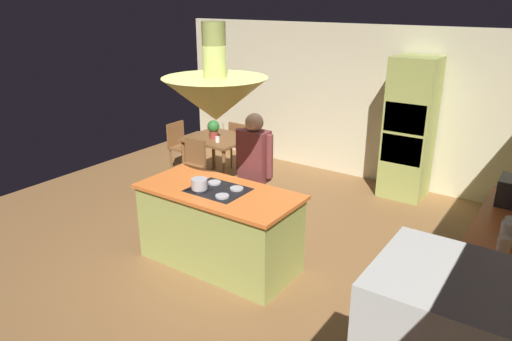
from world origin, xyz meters
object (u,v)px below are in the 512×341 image
Objects in this scene: oven_tower at (409,129)px; chair_facing_island at (191,163)px; canister_sugar at (508,233)px; canister_flour at (504,245)px; chair_by_back_wall at (242,142)px; chair_at_corner at (180,143)px; kitchen_island at (219,227)px; dining_table at (218,143)px; cup_on_table at (217,139)px; person_at_island at (254,170)px; cooking_pot_on_cooktop at (199,184)px; potted_plant_on_table at (213,128)px; canister_tea at (510,227)px.

oven_tower is 3.39m from chair_facing_island.
canister_sugar is (1.74, -2.79, -0.04)m from oven_tower.
canister_flour is at bearing -14.24° from chair_facing_island.
chair_facing_island is 1.00× the size of chair_by_back_wall.
kitchen_island is at bearing -129.31° from chair_at_corner.
dining_table is 10.80× the size of cup_on_table.
kitchen_island is 0.86m from person_at_island.
person_at_island is at bearing -113.55° from oven_tower.
canister_flour is 3.03m from cooking_pot_on_cooktop.
kitchen_island reaches higher than cup_on_table.
chair_by_back_wall is at bearing -170.44° from oven_tower.
potted_plant_on_table is at bearing -95.46° from chair_at_corner.
cup_on_table is 0.51× the size of canister_tea.
chair_by_back_wall is at bearing 117.96° from cooking_pot_on_cooktop.
chair_at_corner is at bearing -162.68° from oven_tower.
person_at_island reaches higher than canister_sugar.
canister_sugar is at bearing 152.98° from chair_by_back_wall.
canister_tea is 3.10m from cooking_pot_on_cooktop.
chair_at_corner is 5.78× the size of canister_flour.
kitchen_island is 10.54× the size of canister_tea.
person_at_island reaches higher than potted_plant_on_table.
oven_tower is 2.21× the size of dining_table.
oven_tower is 23.92× the size of cup_on_table.
cup_on_table is at bearing -52.50° from dining_table.
oven_tower is at bearing 23.46° from potted_plant_on_table.
canister_sugar reaches higher than canister_tea.
chair_by_back_wall is 1.10m from chair_at_corner.
person_at_island is 2.95m from chair_at_corner.
person_at_island reaches higher than chair_by_back_wall.
chair_facing_island is at bearing -90.00° from dining_table.
oven_tower is at bearing 27.51° from cup_on_table.
canister_tea is (5.41, -1.46, 0.51)m from chair_at_corner.
cup_on_table reaches higher than dining_table.
oven_tower is 2.47× the size of chair_facing_island.
dining_table is 3.24× the size of potted_plant_on_table.
oven_tower is 3.08m from potted_plant_on_table.
chair_by_back_wall reaches higher than cup_on_table.
kitchen_island is 2.93m from canister_sugar.
oven_tower is 3.05m from dining_table.
potted_plant_on_table is 2.66m from cooking_pot_on_cooktop.
chair_at_corner is at bearing 37.83° from chair_by_back_wall.
cooking_pot_on_cooktop is (-3.00, -0.41, 0.00)m from canister_flour.
oven_tower is (1.10, 3.24, 0.61)m from kitchen_island.
dining_table is 0.69m from chair_by_back_wall.
cup_on_table is 4.54m from canister_tea.
kitchen_island is 2.22m from chair_facing_island.
kitchen_island reaches higher than dining_table.
chair_at_corner is at bearing 137.16° from cooking_pot_on_cooktop.
potted_plant_on_table is (-2.82, -1.22, -0.15)m from oven_tower.
kitchen_island reaches higher than chair_facing_island.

